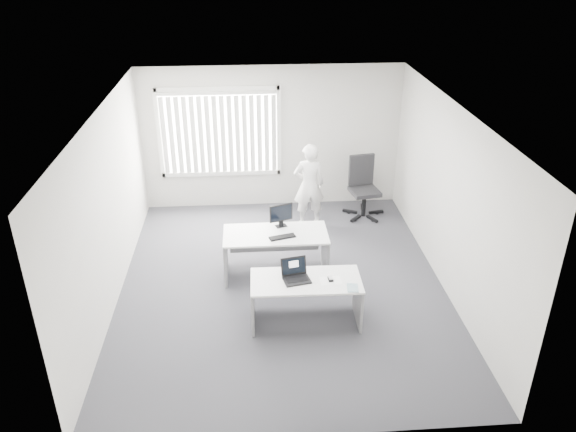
{
  "coord_description": "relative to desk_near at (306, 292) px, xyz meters",
  "views": [
    {
      "loc": [
        -0.47,
        -7.38,
        4.92
      ],
      "look_at": [
        0.1,
        0.15,
        1.13
      ],
      "focal_mm": 35.0,
      "sensor_mm": 36.0,
      "label": 1
    }
  ],
  "objects": [
    {
      "name": "office_chair",
      "position": [
        1.46,
        3.3,
        -0.13
      ],
      "size": [
        0.78,
        0.78,
        1.18
      ],
      "rotation": [
        0.0,
        0.0,
        0.18
      ],
      "color": "black",
      "rests_on": "ground"
    },
    {
      "name": "wall_back",
      "position": [
        -0.27,
        3.95,
        0.9
      ],
      "size": [
        5.0,
        0.02,
        2.8
      ],
      "primitive_type": "cube",
      "color": "beige",
      "rests_on": "ground"
    },
    {
      "name": "monitor",
      "position": [
        -0.24,
        1.51,
        0.44
      ],
      "size": [
        0.4,
        0.24,
        0.39
      ],
      "primitive_type": null,
      "rotation": [
        0.0,
        0.0,
        0.34
      ],
      "color": "black",
      "rests_on": "desk_far"
    },
    {
      "name": "paper_sheet",
      "position": [
        0.33,
        -0.04,
        0.19
      ],
      "size": [
        0.29,
        0.21,
        0.0
      ],
      "primitive_type": "cube",
      "rotation": [
        0.0,
        0.0,
        0.02
      ],
      "color": "white",
      "rests_on": "desk_near"
    },
    {
      "name": "wall_left",
      "position": [
        -2.77,
        0.95,
        0.9
      ],
      "size": [
        0.02,
        6.0,
        2.8
      ],
      "primitive_type": "cube",
      "color": "beige",
      "rests_on": "ground"
    },
    {
      "name": "desk_near",
      "position": [
        0.0,
        0.0,
        0.0
      ],
      "size": [
        1.53,
        0.74,
        0.69
      ],
      "rotation": [
        0.0,
        0.0,
        -0.02
      ],
      "color": "silver",
      "rests_on": "ground"
    },
    {
      "name": "wall_right",
      "position": [
        2.23,
        0.95,
        0.9
      ],
      "size": [
        0.02,
        6.0,
        2.8
      ],
      "primitive_type": "cube",
      "color": "beige",
      "rests_on": "ground"
    },
    {
      "name": "window",
      "position": [
        -1.27,
        3.91,
        1.05
      ],
      "size": [
        2.32,
        0.06,
        1.76
      ],
      "primitive_type": "cube",
      "color": "silver",
      "rests_on": "wall_back"
    },
    {
      "name": "laptop",
      "position": [
        -0.13,
        -0.02,
        0.33
      ],
      "size": [
        0.42,
        0.38,
        0.28
      ],
      "primitive_type": null,
      "rotation": [
        0.0,
        0.0,
        0.21
      ],
      "color": "black",
      "rests_on": "desk_near"
    },
    {
      "name": "mouse",
      "position": [
        0.33,
        -0.03,
        0.22
      ],
      "size": [
        0.07,
        0.11,
        0.04
      ],
      "primitive_type": null,
      "rotation": [
        0.0,
        0.0,
        0.08
      ],
      "color": "silver",
      "rests_on": "paper_sheet"
    },
    {
      "name": "wall_front",
      "position": [
        -0.27,
        -2.05,
        0.9
      ],
      "size": [
        5.0,
        0.02,
        2.8
      ],
      "primitive_type": "cube",
      "color": "beige",
      "rests_on": "ground"
    },
    {
      "name": "blinds",
      "position": [
        -1.27,
        3.85,
        1.02
      ],
      "size": [
        2.2,
        0.1,
        1.5
      ],
      "primitive_type": null,
      "color": "silver",
      "rests_on": "wall_back"
    },
    {
      "name": "person",
      "position": [
        0.37,
        3.0,
        0.3
      ],
      "size": [
        0.61,
        0.43,
        1.59
      ],
      "primitive_type": "imported",
      "rotation": [
        0.0,
        0.0,
        3.23
      ],
      "color": "white",
      "rests_on": "ground"
    },
    {
      "name": "keyboard",
      "position": [
        -0.25,
        1.13,
        0.25
      ],
      "size": [
        0.43,
        0.24,
        0.02
      ],
      "primitive_type": "cube",
      "rotation": [
        0.0,
        0.0,
        0.27
      ],
      "color": "black",
      "rests_on": "desk_far"
    },
    {
      "name": "desk_far",
      "position": [
        -0.35,
        1.27,
        0.04
      ],
      "size": [
        1.63,
        0.76,
        0.74
      ],
      "rotation": [
        0.0,
        0.0,
        0.0
      ],
      "color": "silver",
      "rests_on": "ground"
    },
    {
      "name": "ceiling",
      "position": [
        -0.27,
        0.95,
        2.3
      ],
      "size": [
        5.0,
        6.0,
        0.02
      ],
      "primitive_type": "cube",
      "color": "silver",
      "rests_on": "wall_back"
    },
    {
      "name": "ground",
      "position": [
        -0.27,
        0.95,
        -0.5
      ],
      "size": [
        6.0,
        6.0,
        0.0
      ],
      "primitive_type": "plane",
      "color": "#45454C",
      "rests_on": "ground"
    },
    {
      "name": "booklet",
      "position": [
        0.6,
        -0.25,
        0.2
      ],
      "size": [
        0.16,
        0.22,
        0.01
      ],
      "primitive_type": "cube",
      "rotation": [
        0.0,
        0.0,
        -0.09
      ],
      "color": "white",
      "rests_on": "desk_near"
    }
  ]
}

